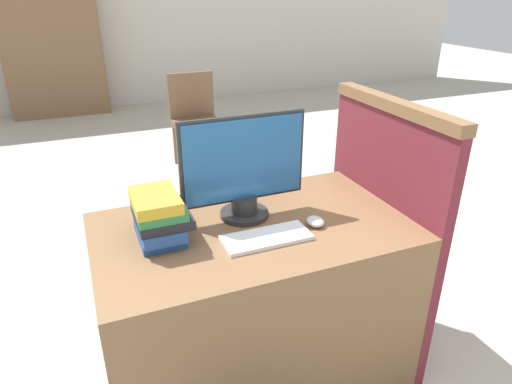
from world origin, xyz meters
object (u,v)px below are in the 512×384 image
(monitor, at_px, (243,170))
(keyboard, at_px, (266,238))
(book_stack, at_px, (159,216))
(mouse, at_px, (315,221))
(far_chair, at_px, (195,115))

(monitor, height_order, keyboard, monitor)
(monitor, relative_size, keyboard, 1.54)
(monitor, relative_size, book_stack, 1.86)
(mouse, distance_m, book_stack, 0.61)
(keyboard, relative_size, mouse, 4.11)
(keyboard, height_order, book_stack, book_stack)
(mouse, relative_size, far_chair, 0.09)
(monitor, relative_size, mouse, 6.35)
(mouse, bearing_deg, keyboard, -172.83)
(keyboard, height_order, mouse, mouse)
(book_stack, xyz_separation_m, far_chair, (0.84, 2.64, -0.37))
(keyboard, relative_size, far_chair, 0.38)
(keyboard, height_order, far_chair, far_chair)
(far_chair, bearing_deg, keyboard, -157.31)
(monitor, xyz_separation_m, keyboard, (0.01, -0.21, -0.20))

